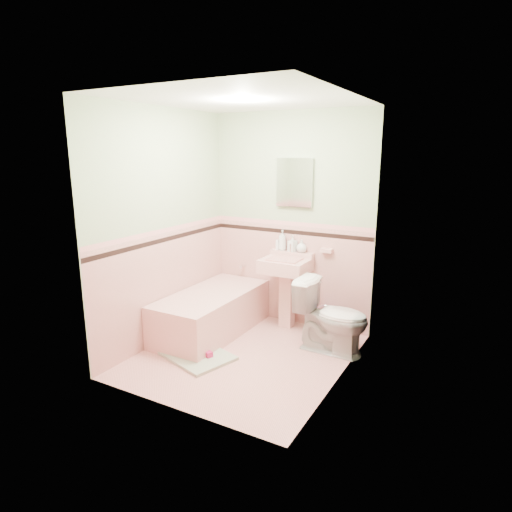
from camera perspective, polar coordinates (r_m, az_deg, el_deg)
The scene contains 32 objects.
floor at distance 4.60m, azimuth -1.55°, elevation -12.85°, with size 2.20×2.20×0.00m, color #E69E97.
ceiling at distance 4.15m, azimuth -1.78°, elevation 19.83°, with size 2.20×2.20×0.00m, color white.
wall_back at distance 5.16m, azimuth 4.59°, elevation 4.63°, with size 2.50×2.50×0.00m, color #F1E1C4.
wall_front at distance 3.32m, azimuth -11.35°, elevation -0.55°, with size 2.50×2.50×0.00m, color #F1E1C4.
wall_left at distance 4.78m, azimuth -12.05°, elevation 3.66°, with size 2.50×2.50×0.00m, color #F1E1C4.
wall_right at distance 3.80m, azimuth 11.45°, elevation 1.20°, with size 2.50×2.50×0.00m, color #F1E1C4.
wainscot_back at distance 5.29m, azimuth 4.40°, elevation -2.36°, with size 2.00×2.00×0.00m, color #E9A49C.
wainscot_front at distance 3.54m, azimuth -10.73°, elevation -10.77°, with size 2.00×2.00×0.00m, color #E9A49C.
wainscot_left at distance 4.92m, azimuth -11.58°, elevation -3.83°, with size 2.20×2.20×0.00m, color #E9A49C.
wainscot_right at distance 3.99m, azimuth 10.85°, elevation -7.95°, with size 2.20×2.20×0.00m, color #E9A49C.
accent_back at distance 5.17m, azimuth 4.48°, elevation 3.17°, with size 2.00×2.00×0.00m, color black.
accent_front at distance 3.37m, azimuth -11.05°, elevation -2.63°, with size 2.00×2.00×0.00m, color black.
accent_left at distance 4.79m, azimuth -11.82°, elevation 2.11°, with size 2.20×2.20×0.00m, color black.
accent_right at distance 3.83m, azimuth 11.10°, elevation -0.67°, with size 2.20×2.20×0.00m, color black.
cap_back at distance 5.15m, azimuth 4.50°, elevation 4.27°, with size 2.00×2.00×0.00m, color pink.
cap_front at distance 3.34m, azimuth -11.13°, elevation -0.98°, with size 2.00×2.00×0.00m, color pink.
cap_left at distance 4.77m, azimuth -11.87°, elevation 3.29°, with size 2.20×2.20×0.00m, color pink.
cap_right at distance 3.81m, azimuth 11.17°, elevation 0.79°, with size 2.20×2.20×0.00m, color pink.
bathtub at distance 5.08m, azimuth -5.84°, elevation -7.54°, with size 0.70×1.50×0.45m, color #E1A29B.
tub_faucet at distance 5.53m, azimuth -1.70°, elevation -1.30°, with size 0.04×0.04×0.12m, color silver.
sink at distance 5.13m, azimuth 3.81°, elevation -4.99°, with size 0.53×0.48×0.84m, color #E1A29B, non-canonical shape.
sink_faucet at distance 5.11m, azimuth 4.57°, elevation 1.11°, with size 0.02×0.02×0.10m, color silver.
medicine_cabinet at distance 5.07m, azimuth 5.06°, elevation 9.57°, with size 0.44×0.04×0.55m, color white.
soap_dish at distance 5.01m, azimuth 9.23°, elevation 0.73°, with size 0.13×0.08×0.04m, color #E1A29B.
soap_bottle_left at distance 5.18m, azimuth 3.47°, elevation 2.09°, with size 0.09×0.09×0.24m, color #B2B2B2.
soap_bottle_mid at distance 5.13m, azimuth 4.80°, elevation 1.64°, with size 0.09×0.09×0.19m, color #B2B2B2.
soap_bottle_right at distance 5.09m, azimuth 6.00°, elevation 1.30°, with size 0.12×0.12×0.15m, color #B2B2B2.
tube at distance 5.22m, azimuth 2.79°, elevation 1.49°, with size 0.04×0.04×0.12m, color white.
toilet at distance 4.61m, azimuth 9.93°, elevation -7.84°, with size 0.43×0.75×0.76m, color white.
bucket at distance 5.16m, azimuth 8.89°, elevation -8.67°, with size 0.22×0.22×0.22m, color #16219F, non-canonical shape.
bath_mat at distance 4.63m, azimuth -8.06°, elevation -12.59°, with size 0.79×0.52×0.03m, color #97A085.
shoe at distance 4.54m, azimuth -6.43°, elevation -12.52°, with size 0.13×0.06×0.05m, color #BF1E59.
Camera 1 is at (2.10, -3.55, 2.04)m, focal length 30.54 mm.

